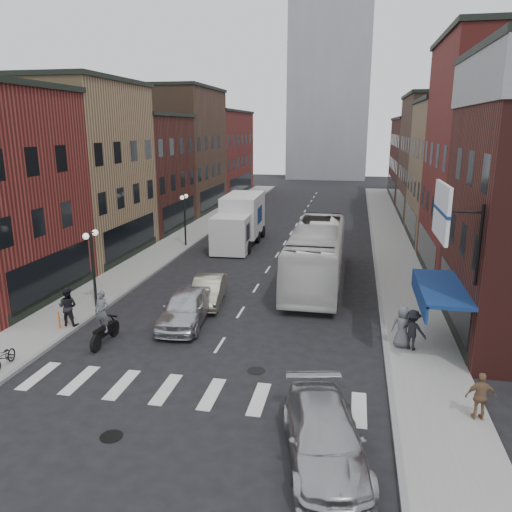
{
  "coord_description": "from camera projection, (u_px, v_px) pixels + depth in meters",
  "views": [
    {
      "loc": [
        5.42,
        -18.18,
        9.13
      ],
      "look_at": [
        0.53,
        6.35,
        2.64
      ],
      "focal_mm": 35.0,
      "sensor_mm": 36.0,
      "label": 1
    }
  ],
  "objects": [
    {
      "name": "ground",
      "position": [
        213.0,
        355.0,
        20.57
      ],
      "size": [
        160.0,
        160.0,
        0.0
      ],
      "primitive_type": "plane",
      "color": "black",
      "rests_on": "ground"
    },
    {
      "name": "sidewalk_left",
      "position": [
        189.0,
        235.0,
        43.05
      ],
      "size": [
        3.0,
        74.0,
        0.15
      ],
      "primitive_type": "cube",
      "color": "gray",
      "rests_on": "ground"
    },
    {
      "name": "sidewalk_right",
      "position": [
        392.0,
        244.0,
        39.83
      ],
      "size": [
        3.0,
        74.0,
        0.15
      ],
      "primitive_type": "cube",
      "color": "gray",
      "rests_on": "ground"
    },
    {
      "name": "curb_left",
      "position": [
        206.0,
        237.0,
        42.78
      ],
      "size": [
        0.2,
        74.0,
        0.16
      ],
      "primitive_type": "cube",
      "color": "gray",
      "rests_on": "ground"
    },
    {
      "name": "curb_right",
      "position": [
        373.0,
        244.0,
        40.14
      ],
      "size": [
        0.2,
        74.0,
        0.16
      ],
      "primitive_type": "cube",
      "color": "gray",
      "rests_on": "ground"
    },
    {
      "name": "crosswalk_stripes",
      "position": [
        190.0,
        392.0,
        17.73
      ],
      "size": [
        12.0,
        2.2,
        0.01
      ],
      "primitive_type": "cube",
      "color": "silver",
      "rests_on": "ground"
    },
    {
      "name": "bldg_left_mid_a",
      "position": [
        62.0,
        170.0,
        35.16
      ],
      "size": [
        10.3,
        10.2,
        12.3
      ],
      "color": "#997C54",
      "rests_on": "ground"
    },
    {
      "name": "bldg_left_mid_b",
      "position": [
        125.0,
        172.0,
        44.9
      ],
      "size": [
        10.3,
        10.2,
        10.3
      ],
      "color": "#441B18",
      "rests_on": "ground"
    },
    {
      "name": "bldg_left_far_a",
      "position": [
        169.0,
        150.0,
        54.97
      ],
      "size": [
        10.3,
        12.2,
        13.3
      ],
      "color": "#503828",
      "rests_on": "ground"
    },
    {
      "name": "bldg_left_far_b",
      "position": [
        206.0,
        153.0,
        68.51
      ],
      "size": [
        10.3,
        16.2,
        11.3
      ],
      "color": "maroon",
      "rests_on": "ground"
    },
    {
      "name": "bldg_right_mid_b",
      "position": [
        480.0,
        173.0,
        39.1
      ],
      "size": [
        10.3,
        10.2,
        11.3
      ],
      "color": "#997C54",
      "rests_on": "ground"
    },
    {
      "name": "bldg_right_far_a",
      "position": [
        455.0,
        158.0,
        49.42
      ],
      "size": [
        10.3,
        12.2,
        12.3
      ],
      "color": "#503828",
      "rests_on": "ground"
    },
    {
      "name": "bldg_right_far_b",
      "position": [
        434.0,
        159.0,
        62.96
      ],
      "size": [
        10.3,
        16.2,
        10.3
      ],
      "color": "#441B18",
      "rests_on": "ground"
    },
    {
      "name": "awning_blue",
      "position": [
        437.0,
        289.0,
        20.6
      ],
      "size": [
        1.8,
        5.0,
        0.78
      ],
      "color": "navy",
      "rests_on": "ground"
    },
    {
      "name": "billboard_sign",
      "position": [
        444.0,
        213.0,
        17.89
      ],
      "size": [
        1.52,
        3.0,
        3.7
      ],
      "color": "black",
      "rests_on": "ground"
    },
    {
      "name": "distant_tower",
      "position": [
        332.0,
        35.0,
        88.35
      ],
      "size": [
        14.0,
        14.0,
        50.0
      ],
      "primitive_type": "cube",
      "color": "#9399A0",
      "rests_on": "ground"
    },
    {
      "name": "streetlamp_near",
      "position": [
        92.0,
        255.0,
        25.04
      ],
      "size": [
        0.32,
        1.22,
        4.11
      ],
      "color": "black",
      "rests_on": "ground"
    },
    {
      "name": "streetlamp_far",
      "position": [
        185.0,
        210.0,
        38.33
      ],
      "size": [
        0.32,
        1.22,
        4.11
      ],
      "color": "black",
      "rests_on": "ground"
    },
    {
      "name": "bike_rack",
      "position": [
        63.0,
        318.0,
        23.11
      ],
      "size": [
        0.08,
        0.68,
        0.8
      ],
      "color": "#D8590C",
      "rests_on": "sidewalk_left"
    },
    {
      "name": "box_truck",
      "position": [
        240.0,
        221.0,
        39.33
      ],
      "size": [
        2.91,
        8.96,
        3.87
      ],
      "rotation": [
        0.0,
        0.0,
        0.03
      ],
      "color": "silver",
      "rests_on": "ground"
    },
    {
      "name": "motorcycle_rider",
      "position": [
        103.0,
        319.0,
        21.35
      ],
      "size": [
        0.71,
        2.39,
        2.43
      ],
      "rotation": [
        0.0,
        0.0,
        -0.11
      ],
      "color": "black",
      "rests_on": "ground"
    },
    {
      "name": "transit_bus",
      "position": [
        316.0,
        254.0,
        29.91
      ],
      "size": [
        2.97,
        12.51,
        3.48
      ],
      "primitive_type": "imported",
      "rotation": [
        0.0,
        0.0,
        0.0
      ],
      "color": "silver",
      "rests_on": "ground"
    },
    {
      "name": "sedan_left_near",
      "position": [
        186.0,
        307.0,
        23.63
      ],
      "size": [
        2.29,
        5.01,
        1.67
      ],
      "primitive_type": "imported",
      "rotation": [
        0.0,
        0.0,
        0.07
      ],
      "color": "silver",
      "rests_on": "ground"
    },
    {
      "name": "sedan_left_far",
      "position": [
        208.0,
        291.0,
        26.47
      ],
      "size": [
        2.03,
        4.45,
        1.41
      ],
      "primitive_type": "imported",
      "rotation": [
        0.0,
        0.0,
        0.13
      ],
      "color": "#A7A488",
      "rests_on": "ground"
    },
    {
      "name": "curb_car",
      "position": [
        324.0,
        437.0,
        13.9
      ],
      "size": [
        3.17,
        5.5,
        1.5
      ],
      "primitive_type": "imported",
      "rotation": [
        0.0,
        0.0,
        0.22
      ],
      "color": "#ACADB1",
      "rests_on": "ground"
    },
    {
      "name": "parked_bicycle",
      "position": [
        4.0,
        357.0,
        19.12
      ],
      "size": [
        0.76,
        1.63,
        0.82
      ],
      "primitive_type": "imported",
      "rotation": [
        0.0,
        0.0,
        0.14
      ],
      "color": "black",
      "rests_on": "sidewalk_left"
    },
    {
      "name": "ped_left_solo",
      "position": [
        68.0,
        307.0,
        23.09
      ],
      "size": [
        0.92,
        0.57,
        1.83
      ],
      "primitive_type": "imported",
      "rotation": [
        0.0,
        0.0,
        3.2
      ],
      "color": "black",
      "rests_on": "sidewalk_left"
    },
    {
      "name": "ped_right_a",
      "position": [
        413.0,
        330.0,
        20.59
      ],
      "size": [
        1.24,
        0.94,
        1.72
      ],
      "primitive_type": "imported",
      "rotation": [
        0.0,
        0.0,
        2.75
      ],
      "color": "black",
      "rests_on": "sidewalk_right"
    },
    {
      "name": "ped_right_b",
      "position": [
        481.0,
        396.0,
        15.62
      ],
      "size": [
        0.96,
        0.53,
        1.59
      ],
      "primitive_type": "imported",
      "rotation": [
        0.0,
        0.0,
        3.21
      ],
      "color": "brown",
      "rests_on": "sidewalk_right"
    },
    {
      "name": "ped_right_c",
      "position": [
        402.0,
        327.0,
        20.81
      ],
      "size": [
        0.91,
        0.63,
        1.79
      ],
      "primitive_type": "imported",
      "rotation": [
        0.0,
        0.0,
        3.08
      ],
      "color": "#585B5F",
      "rests_on": "sidewalk_right"
    }
  ]
}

